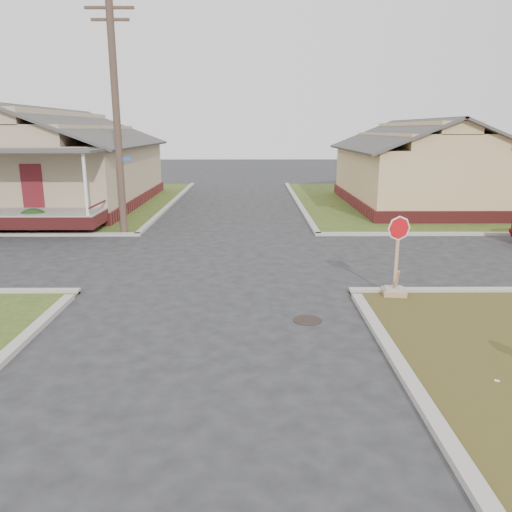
{
  "coord_description": "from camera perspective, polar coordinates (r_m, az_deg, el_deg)",
  "views": [
    {
      "loc": [
        0.98,
        -10.88,
        4.13
      ],
      "look_at": [
        1.07,
        1.0,
        1.1
      ],
      "focal_mm": 35.0,
      "sensor_mm": 36.0,
      "label": 1
    }
  ],
  "objects": [
    {
      "name": "ground",
      "position": [
        11.68,
        -5.25,
        -6.47
      ],
      "size": [
        120.0,
        120.0,
        0.0
      ],
      "primitive_type": "plane",
      "color": "#242426",
      "rests_on": "ground"
    },
    {
      "name": "verge_far_left",
      "position": [
        32.35,
        -26.16,
        5.57
      ],
      "size": [
        19.0,
        19.0,
        0.05
      ],
      "primitive_type": "cube",
      "color": "#344D1B",
      "rests_on": "ground"
    },
    {
      "name": "curbs",
      "position": [
        16.44,
        -3.83,
        -0.27
      ],
      "size": [
        80.0,
        40.0,
        0.12
      ],
      "primitive_type": null,
      "color": "#ADA69C",
      "rests_on": "ground"
    },
    {
      "name": "manhole",
      "position": [
        11.24,
        5.88,
        -7.31
      ],
      "size": [
        0.64,
        0.64,
        0.01
      ],
      "primitive_type": "cylinder",
      "color": "black",
      "rests_on": "ground"
    },
    {
      "name": "corner_house",
      "position": [
        29.73,
        -22.43,
        9.69
      ],
      "size": [
        10.1,
        15.5,
        5.3
      ],
      "color": "maroon",
      "rests_on": "ground"
    },
    {
      "name": "side_house_yellow",
      "position": [
        28.89,
        18.04,
        9.78
      ],
      "size": [
        7.6,
        11.6,
        4.7
      ],
      "color": "maroon",
      "rests_on": "ground"
    },
    {
      "name": "utility_pole",
      "position": [
        20.45,
        -15.66,
        15.3
      ],
      "size": [
        1.8,
        0.28,
        9.0
      ],
      "color": "#473328",
      "rests_on": "ground"
    },
    {
      "name": "stop_sign",
      "position": [
        13.06,
        15.62,
        -2.43
      ],
      "size": [
        0.57,
        0.56,
        2.03
      ],
      "rotation": [
        0.0,
        0.0,
        -0.13
      ],
      "color": "#A77B5A",
      "rests_on": "ground"
    },
    {
      "name": "hedge_right",
      "position": [
        22.17,
        -24.08,
        3.79
      ],
      "size": [
        1.33,
        1.09,
        1.01
      ],
      "primitive_type": "ellipsoid",
      "color": "#133312",
      "rests_on": "verge_far_left"
    }
  ]
}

